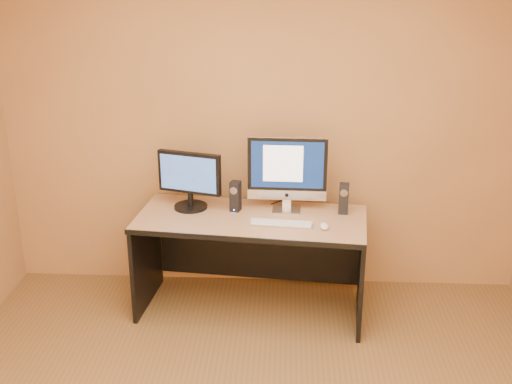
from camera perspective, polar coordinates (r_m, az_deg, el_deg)
walls at (r=2.98m, az=-0.76°, el=-3.96°), size 4.00×4.00×2.60m
desk at (r=4.75m, az=-0.44°, el=-6.47°), size 1.70×0.88×0.76m
imac at (r=4.62m, az=2.78°, el=1.61°), size 0.59×0.23×0.56m
second_monitor at (r=4.71m, az=-5.91°, el=1.02°), size 0.54×0.37×0.43m
speaker_left at (r=4.67m, az=-1.84°, el=-0.38°), size 0.09×0.09×0.22m
speaker_right at (r=4.67m, az=7.81°, el=-0.58°), size 0.08×0.08×0.22m
keyboard at (r=4.47m, az=2.27°, el=-2.82°), size 0.45×0.16×0.02m
mouse at (r=4.43m, az=6.09°, el=-3.02°), size 0.06×0.11×0.04m
cable_a at (r=4.87m, az=2.76°, el=-0.83°), size 0.04×0.22×0.01m
cable_b at (r=4.88m, az=2.10°, el=-0.81°), size 0.13×0.14×0.01m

